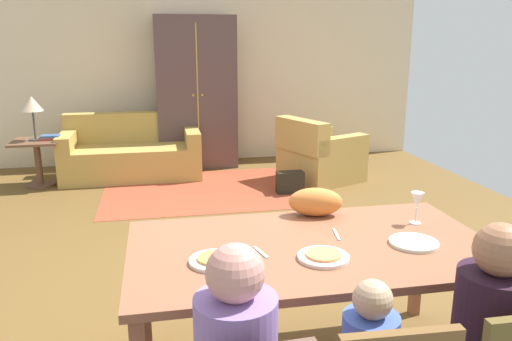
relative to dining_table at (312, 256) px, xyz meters
name	(u,v)px	position (x,y,z in m)	size (l,w,h in m)	color
ground_plane	(237,244)	(-0.10, 1.89, -0.71)	(6.62, 6.65, 0.02)	brown
back_wall	(200,70)	(-0.10, 5.27, 0.65)	(6.62, 0.10, 2.70)	beige
dining_table	(312,256)	(0.00, 0.00, 0.00)	(1.87, 1.04, 0.76)	brown
plate_near_man	(215,261)	(-0.51, -0.12, 0.07)	(0.25, 0.25, 0.02)	white
pizza_near_man	(215,258)	(-0.51, -0.12, 0.09)	(0.17, 0.17, 0.01)	gold
plate_near_child	(323,257)	(0.00, -0.18, 0.07)	(0.25, 0.25, 0.02)	silver
pizza_near_child	(323,254)	(0.00, -0.18, 0.09)	(0.17, 0.17, 0.01)	#E29351
plate_near_woman	(414,243)	(0.51, -0.10, 0.07)	(0.25, 0.25, 0.02)	silver
wine_glass	(417,201)	(0.67, 0.18, 0.20)	(0.07, 0.07, 0.19)	silver
fork	(261,252)	(-0.28, -0.05, 0.07)	(0.02, 0.15, 0.01)	silver
knife	(336,234)	(0.17, 0.10, 0.07)	(0.01, 0.17, 0.01)	silver
cat	(315,202)	(0.15, 0.42, 0.15)	(0.32, 0.16, 0.17)	orange
area_rug	(212,189)	(-0.13, 3.59, -0.69)	(2.60, 1.80, 0.01)	#9E4129
couch	(132,154)	(-1.10, 4.45, -0.39)	(1.77, 0.86, 0.82)	#B59145
armchair	(318,156)	(1.27, 3.77, -0.38)	(1.12, 1.12, 0.82)	tan
armoire	(196,93)	(-0.19, 4.88, 0.35)	(1.10, 0.59, 2.10)	brown
side_table	(38,156)	(-2.23, 4.19, -0.32)	(0.56, 0.56, 0.58)	brown
table_lamp	(32,105)	(-2.23, 4.19, 0.31)	(0.26, 0.26, 0.54)	#41443E
book_lower	(49,139)	(-2.07, 4.19, -0.10)	(0.22, 0.16, 0.03)	brown
book_upper	(50,136)	(-2.06, 4.21, -0.07)	(0.22, 0.16, 0.03)	#375787
handbag	(290,182)	(0.77, 3.29, -0.57)	(0.32, 0.16, 0.26)	black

